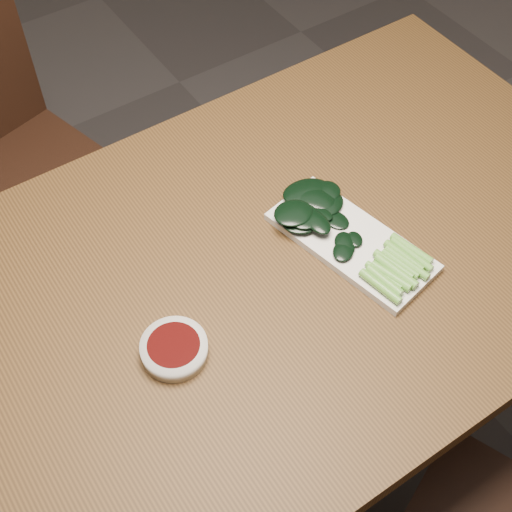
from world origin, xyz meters
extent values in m
plane|color=#2F2C2C|center=(0.00, 0.00, 0.00)|extent=(6.00, 6.00, 0.00)
cube|color=#432B13|center=(0.00, 0.00, 0.73)|extent=(1.40, 0.80, 0.04)
cylinder|color=#432B13|center=(0.64, 0.34, 0.35)|extent=(0.05, 0.05, 0.71)
cube|color=black|center=(-0.19, 0.70, 0.43)|extent=(0.51, 0.51, 0.04)
cylinder|color=black|center=(-0.32, 0.48, 0.21)|extent=(0.04, 0.04, 0.41)
cylinder|color=black|center=(0.02, 0.58, 0.21)|extent=(0.04, 0.04, 0.41)
cylinder|color=black|center=(-0.07, 0.92, 0.21)|extent=(0.04, 0.04, 0.41)
cylinder|color=black|center=(0.21, -0.36, 0.21)|extent=(0.04, 0.04, 0.41)
cylinder|color=beige|center=(-0.19, -0.06, 0.76)|extent=(0.10, 0.10, 0.03)
cylinder|color=#3A0705|center=(-0.19, -0.06, 0.78)|extent=(0.08, 0.08, 0.00)
cube|color=beige|center=(0.17, -0.05, 0.76)|extent=(0.18, 0.31, 0.01)
cylinder|color=#5A9934|center=(0.14, -0.15, 0.77)|extent=(0.03, 0.08, 0.01)
cylinder|color=#5A9934|center=(0.15, -0.15, 0.77)|extent=(0.03, 0.07, 0.02)
cylinder|color=#5A9934|center=(0.16, -0.14, 0.77)|extent=(0.03, 0.07, 0.01)
cylinder|color=#5A9934|center=(0.17, -0.14, 0.77)|extent=(0.03, 0.08, 0.02)
cylinder|color=#5A9934|center=(0.18, -0.14, 0.77)|extent=(0.03, 0.08, 0.02)
cylinder|color=#5A9934|center=(0.18, -0.13, 0.77)|extent=(0.03, 0.08, 0.01)
cylinder|color=#5A9934|center=(0.19, -0.13, 0.77)|extent=(0.03, 0.07, 0.01)
cylinder|color=#5A9934|center=(0.20, -0.14, 0.77)|extent=(0.03, 0.09, 0.01)
cylinder|color=#5A9934|center=(0.21, -0.13, 0.77)|extent=(0.03, 0.08, 0.01)
cylinder|color=#5A9934|center=(0.22, -0.13, 0.77)|extent=(0.03, 0.09, 0.01)
cylinder|color=#5A9934|center=(0.23, -0.12, 0.77)|extent=(0.03, 0.08, 0.01)
ellipsoid|color=black|center=(0.11, 0.04, 0.78)|extent=(0.08, 0.07, 0.01)
ellipsoid|color=black|center=(0.19, 0.06, 0.77)|extent=(0.06, 0.06, 0.01)
ellipsoid|color=black|center=(0.16, 0.08, 0.77)|extent=(0.10, 0.08, 0.01)
ellipsoid|color=black|center=(0.11, 0.02, 0.77)|extent=(0.05, 0.06, 0.01)
ellipsoid|color=black|center=(0.12, 0.03, 0.78)|extent=(0.06, 0.06, 0.01)
ellipsoid|color=black|center=(0.11, 0.02, 0.77)|extent=(0.08, 0.07, 0.01)
ellipsoid|color=black|center=(0.15, 0.03, 0.77)|extent=(0.06, 0.07, 0.01)
ellipsoid|color=black|center=(0.17, 0.00, 0.77)|extent=(0.05, 0.06, 0.01)
ellipsoid|color=black|center=(0.11, 0.05, 0.78)|extent=(0.06, 0.06, 0.01)
ellipsoid|color=black|center=(0.13, 0.01, 0.78)|extent=(0.04, 0.06, 0.01)
ellipsoid|color=black|center=(0.16, 0.06, 0.77)|extent=(0.09, 0.10, 0.01)
ellipsoid|color=black|center=(0.10, 0.05, 0.77)|extent=(0.04, 0.04, 0.01)
ellipsoid|color=black|center=(0.18, 0.04, 0.77)|extent=(0.08, 0.07, 0.01)
ellipsoid|color=black|center=(0.15, -0.05, 0.77)|extent=(0.05, 0.05, 0.01)
ellipsoid|color=black|center=(0.13, -0.06, 0.77)|extent=(0.06, 0.05, 0.01)
ellipsoid|color=black|center=(0.17, -0.05, 0.77)|extent=(0.04, 0.04, 0.01)
ellipsoid|color=black|center=(0.14, -0.05, 0.77)|extent=(0.04, 0.04, 0.01)
camera|label=1|loc=(-0.39, -0.58, 1.70)|focal=50.00mm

